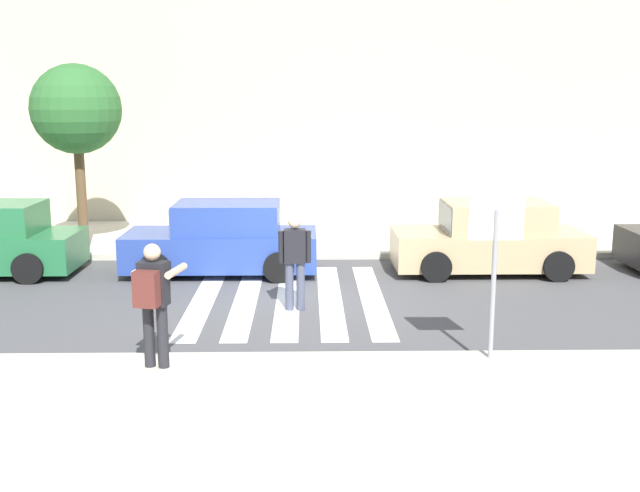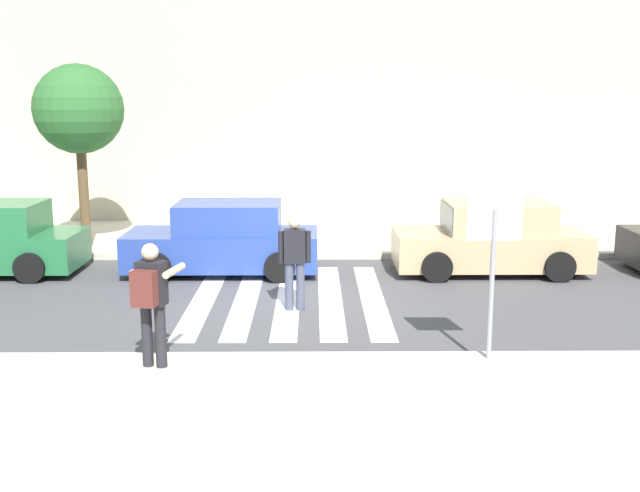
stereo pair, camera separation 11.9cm
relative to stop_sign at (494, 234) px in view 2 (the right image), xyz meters
name	(u,v)px [view 2 (the right image)]	position (x,y,z in m)	size (l,w,h in m)	color
ground_plane	(288,301)	(-2.96, 3.48, -1.93)	(120.00, 120.00, 0.00)	#4C4C4F
sidewalk_near	(269,453)	(-2.96, -2.72, -1.86)	(60.00, 6.00, 0.14)	beige
sidewalk_far	(295,238)	(-2.96, 9.48, -1.86)	(60.00, 4.80, 0.14)	beige
building_facade_far	(298,101)	(-2.96, 13.88, 1.68)	(56.00, 4.00, 7.23)	beige
crosswalk_stripe_0	(204,298)	(-4.56, 3.68, -1.93)	(0.44, 5.20, 0.01)	silver
crosswalk_stripe_1	(246,298)	(-3.76, 3.68, -1.93)	(0.44, 5.20, 0.01)	silver
crosswalk_stripe_2	(288,298)	(-2.96, 3.68, -1.93)	(0.44, 5.20, 0.01)	silver
crosswalk_stripe_3	(330,298)	(-2.16, 3.68, -1.93)	(0.44, 5.20, 0.01)	silver
crosswalk_stripe_4	(372,298)	(-1.36, 3.68, -1.93)	(0.44, 5.20, 0.01)	silver
stop_sign	(494,234)	(0.00, 0.00, 0.00)	(0.76, 0.08, 2.46)	gray
photographer_with_backpack	(151,294)	(-4.67, -0.32, -0.76)	(0.69, 0.92, 1.72)	#232328
pedestrian_crossing	(295,257)	(-2.82, 2.91, -0.96)	(0.58, 0.25, 1.72)	#474C60
parked_car_blue	(224,240)	(-4.41, 5.78, -1.21)	(4.10, 1.92, 1.55)	#284293
parked_car_tan	(492,240)	(1.38, 5.78, -1.21)	(4.10, 1.92, 1.55)	tan
street_tree_west	(78,110)	(-8.06, 7.99, 1.51)	(2.12, 2.12, 4.40)	brown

